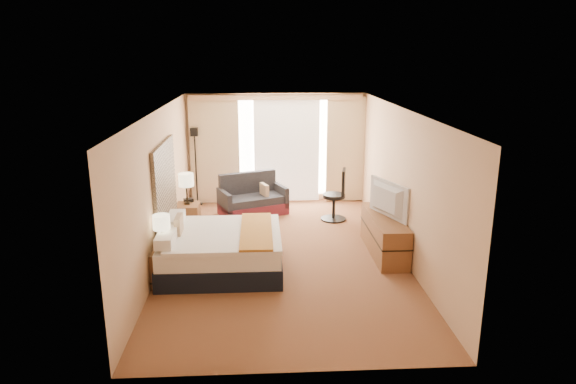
{
  "coord_description": "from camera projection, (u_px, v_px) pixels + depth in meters",
  "views": [
    {
      "loc": [
        -0.39,
        -8.6,
        3.56
      ],
      "look_at": [
        0.11,
        0.4,
        1.07
      ],
      "focal_mm": 32.0,
      "sensor_mm": 36.0,
      "label": 1
    }
  ],
  "objects": [
    {
      "name": "telephone",
      "position": [
        189.0,
        200.0,
        10.55
      ],
      "size": [
        0.22,
        0.2,
        0.07
      ],
      "primitive_type": "cube",
      "rotation": [
        0.0,
        0.0,
        0.42
      ],
      "color": "black",
      "rests_on": "nightstand_right"
    },
    {
      "name": "media_dresser",
      "position": [
        384.0,
        235.0,
        9.25
      ],
      "size": [
        0.5,
        1.8,
        0.7
      ],
      "primitive_type": "cube",
      "color": "brown",
      "rests_on": "floor"
    },
    {
      "name": "wall_back",
      "position": [
        276.0,
        148.0,
        12.26
      ],
      "size": [
        4.2,
        0.02,
        2.6
      ],
      "primitive_type": "cube",
      "color": "#D5AB82",
      "rests_on": "ground"
    },
    {
      "name": "wall_right",
      "position": [
        402.0,
        184.0,
        9.01
      ],
      "size": [
        0.02,
        7.0,
        2.6
      ],
      "primitive_type": "cube",
      "color": "#D5AB82",
      "rests_on": "ground"
    },
    {
      "name": "window",
      "position": [
        287.0,
        148.0,
        12.24
      ],
      "size": [
        2.3,
        0.02,
        2.3
      ],
      "primitive_type": "cube",
      "color": "white",
      "rests_on": "wall_back"
    },
    {
      "name": "loveseat",
      "position": [
        252.0,
        201.0,
        11.53
      ],
      "size": [
        1.63,
        1.26,
        0.9
      ],
      "rotation": [
        0.0,
        0.0,
        0.39
      ],
      "color": "maroon",
      "rests_on": "floor"
    },
    {
      "name": "headboard",
      "position": [
        165.0,
        185.0,
        8.98
      ],
      "size": [
        0.06,
        1.85,
        1.5
      ],
      "primitive_type": "cube",
      "color": "black",
      "rests_on": "wall_left"
    },
    {
      "name": "floor",
      "position": [
        283.0,
        255.0,
        9.24
      ],
      "size": [
        4.2,
        7.0,
        0.02
      ],
      "primitive_type": "cube",
      "color": "maroon",
      "rests_on": "ground"
    },
    {
      "name": "nightstand_left",
      "position": [
        167.0,
        267.0,
        8.06
      ],
      "size": [
        0.45,
        0.52,
        0.55
      ],
      "primitive_type": "cube",
      "color": "brown",
      "rests_on": "floor"
    },
    {
      "name": "floor_lamp",
      "position": [
        195.0,
        151.0,
        11.97
      ],
      "size": [
        0.23,
        0.23,
        1.84
      ],
      "color": "black",
      "rests_on": "floor"
    },
    {
      "name": "desk_chair",
      "position": [
        337.0,
        198.0,
        11.04
      ],
      "size": [
        0.55,
        0.55,
        1.13
      ],
      "rotation": [
        0.0,
        0.0,
        -0.21
      ],
      "color": "black",
      "rests_on": "floor"
    },
    {
      "name": "wall_left",
      "position": [
        161.0,
        187.0,
        8.78
      ],
      "size": [
        0.02,
        7.0,
        2.6
      ],
      "primitive_type": "cube",
      "color": "#D5AB82",
      "rests_on": "ground"
    },
    {
      "name": "television",
      "position": [
        384.0,
        200.0,
        9.04
      ],
      "size": [
        0.54,
        1.09,
        0.64
      ],
      "primitive_type": "imported",
      "rotation": [
        0.0,
        0.0,
        1.94
      ],
      "color": "black",
      "rests_on": "media_dresser"
    },
    {
      "name": "lamp_left",
      "position": [
        161.0,
        223.0,
        7.92
      ],
      "size": [
        0.27,
        0.27,
        0.56
      ],
      "color": "black",
      "rests_on": "nightstand_left"
    },
    {
      "name": "curtains",
      "position": [
        276.0,
        145.0,
        12.12
      ],
      "size": [
        4.12,
        0.19,
        2.56
      ],
      "color": "beige",
      "rests_on": "floor"
    },
    {
      "name": "tissue_box",
      "position": [
        170.0,
        248.0,
        7.95
      ],
      "size": [
        0.11,
        0.11,
        0.1
      ],
      "primitive_type": "cube",
      "rotation": [
        0.0,
        0.0,
        -0.07
      ],
      "color": "#9ABCEE",
      "rests_on": "nightstand_left"
    },
    {
      "name": "wall_front",
      "position": [
        298.0,
        267.0,
        5.53
      ],
      "size": [
        4.2,
        0.02,
        2.6
      ],
      "primitive_type": "cube",
      "color": "#D5AB82",
      "rests_on": "ground"
    },
    {
      "name": "nightstand_right",
      "position": [
        188.0,
        217.0,
        10.46
      ],
      "size": [
        0.45,
        0.52,
        0.55
      ],
      "primitive_type": "cube",
      "color": "brown",
      "rests_on": "floor"
    },
    {
      "name": "lamp_right",
      "position": [
        186.0,
        181.0,
        10.27
      ],
      "size": [
        0.3,
        0.3,
        0.64
      ],
      "color": "black",
      "rests_on": "nightstand_right"
    },
    {
      "name": "bed",
      "position": [
        221.0,
        250.0,
        8.54
      ],
      "size": [
        1.97,
        1.8,
        0.96
      ],
      "color": "black",
      "rests_on": "floor"
    },
    {
      "name": "ceiling",
      "position": [
        283.0,
        110.0,
        8.55
      ],
      "size": [
        4.2,
        7.0,
        0.02
      ],
      "primitive_type": "cube",
      "color": "white",
      "rests_on": "wall_back"
    }
  ]
}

